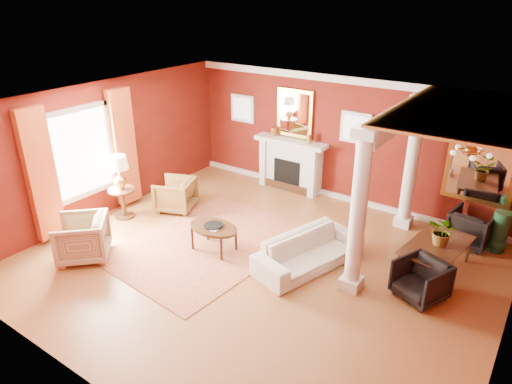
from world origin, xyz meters
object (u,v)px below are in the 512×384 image
Objects in this scene: sofa at (309,246)px; side_table at (120,177)px; armchair_stripe at (82,236)px; coffee_table at (214,228)px; armchair_leopard at (175,193)px; dining_table at (438,251)px.

sofa is 1.46× the size of side_table.
side_table is (-4.29, -0.59, 0.54)m from sofa.
sofa is at bearing 7.82° from side_table.
armchair_stripe reaches higher than coffee_table.
side_table is at bearing -57.72° from armchair_leopard.
armchair_stripe reaches higher than dining_table.
armchair_leopard is at bearing 102.13° from sofa.
coffee_table is 0.67× the size of dining_table.
armchair_stripe is at bearing 128.57° from dining_table.
armchair_leopard reaches higher than coffee_table.
armchair_leopard is 0.57× the size of side_table.
dining_table reaches higher than coffee_table.
side_table is at bearing -178.99° from coffee_table.
armchair_leopard is at bearing 136.33° from armchair_stripe.
armchair_stripe is 0.63× the size of side_table.
sofa is 1.37× the size of dining_table.
sofa is 4.36m from side_table.
armchair_stripe is at bearing -65.57° from side_table.
dining_table is (5.52, 3.26, -0.03)m from armchair_stripe.
dining_table is (6.22, 1.71, -0.53)m from side_table.
coffee_table is (1.82, 1.59, 0.01)m from armchair_stripe.
sofa is 2.05× the size of coffee_table.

